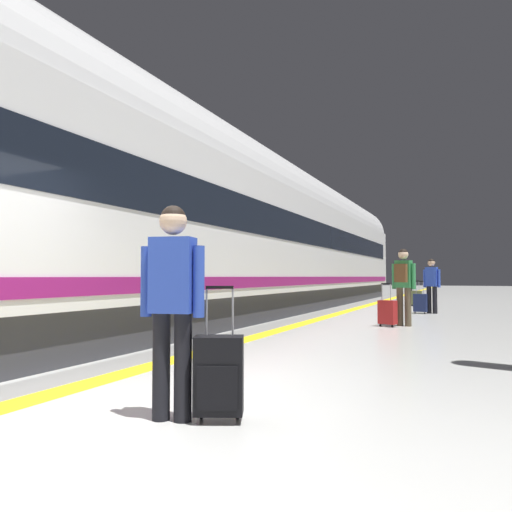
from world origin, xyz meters
name	(u,v)px	position (x,y,z in m)	size (l,w,h in m)	color
ground_plane	(93,408)	(0.00, 0.00, 0.00)	(120.00, 120.00, 0.00)	silver
safety_line_strip	(329,316)	(-0.72, 10.00, 0.00)	(0.36, 80.00, 0.01)	yellow
tactile_edge_band	(316,316)	(-1.11, 10.00, 0.00)	(0.74, 80.00, 0.01)	slate
high_speed_train	(241,228)	(-2.95, 8.84, 2.50)	(2.94, 33.86, 4.97)	#38383D
traveller_foreground	(173,295)	(0.81, -0.01, 0.98)	(0.52, 0.27, 1.69)	black
rolling_suitcase_foreground	(219,375)	(1.16, 0.12, 0.36)	(0.44, 0.35, 1.05)	black
passenger_near	(432,282)	(1.88, 12.25, 0.97)	(0.51, 0.27, 1.67)	black
suitcase_near	(420,303)	(1.56, 12.04, 0.33)	(0.41, 0.28, 0.99)	#19234C
passenger_mid	(403,280)	(1.56, 8.09, 1.05)	(0.54, 0.40, 1.76)	brown
suitcase_mid	(388,312)	(1.25, 7.80, 0.33)	(0.43, 0.33, 0.98)	#A51E1E
passenger_far	(408,281)	(0.75, 16.03, 0.93)	(0.48, 0.35, 1.57)	black
suitcase_far	(417,298)	(1.08, 15.86, 0.32)	(0.40, 0.26, 0.97)	#596038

